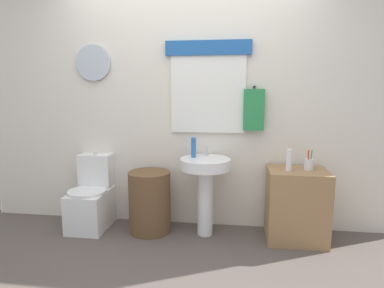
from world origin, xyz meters
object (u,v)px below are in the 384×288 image
(lotion_bottle, at_px, (289,160))
(toothbrush_cup, at_px, (309,164))
(toilet, at_px, (92,200))
(wooden_cabinet, at_px, (296,205))
(laundry_hamper, at_px, (150,202))
(pedestal_sink, at_px, (205,179))
(soap_bottle, at_px, (194,147))

(lotion_bottle, height_order, toothbrush_cup, lotion_bottle)
(toilet, relative_size, wooden_cabinet, 1.12)
(toilet, relative_size, laundry_hamper, 1.24)
(pedestal_sink, relative_size, toothbrush_cup, 4.12)
(laundry_hamper, relative_size, lotion_bottle, 3.07)
(toilet, distance_m, laundry_hamper, 0.63)
(laundry_hamper, bearing_deg, soap_bottle, 6.56)
(toilet, xyz_separation_m, laundry_hamper, (0.62, -0.04, 0.02))
(soap_bottle, bearing_deg, lotion_bottle, -5.79)
(soap_bottle, xyz_separation_m, toothbrush_cup, (1.08, -0.03, -0.12))
(laundry_hamper, height_order, toothbrush_cup, toothbrush_cup)
(toilet, height_order, toothbrush_cup, toothbrush_cup)
(lotion_bottle, relative_size, toothbrush_cup, 1.08)
(soap_bottle, bearing_deg, toilet, -179.23)
(laundry_hamper, distance_m, wooden_cabinet, 1.42)
(pedestal_sink, relative_size, soap_bottle, 3.95)
(toilet, height_order, laundry_hamper, toilet)
(pedestal_sink, height_order, wooden_cabinet, pedestal_sink)
(wooden_cabinet, height_order, soap_bottle, soap_bottle)
(toothbrush_cup, bearing_deg, soap_bottle, 178.41)
(pedestal_sink, distance_m, wooden_cabinet, 0.89)
(pedestal_sink, height_order, soap_bottle, soap_bottle)
(laundry_hamper, height_order, soap_bottle, soap_bottle)
(lotion_bottle, xyz_separation_m, toothbrush_cup, (0.19, 0.06, -0.05))
(pedestal_sink, bearing_deg, toilet, 178.27)
(laundry_hamper, distance_m, pedestal_sink, 0.61)
(laundry_hamper, relative_size, wooden_cabinet, 0.90)
(pedestal_sink, height_order, toothbrush_cup, toothbrush_cup)
(wooden_cabinet, xyz_separation_m, soap_bottle, (-0.98, 0.05, 0.52))
(toilet, height_order, wooden_cabinet, toilet)
(laundry_hamper, bearing_deg, wooden_cabinet, 0.00)
(wooden_cabinet, distance_m, lotion_bottle, 0.45)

